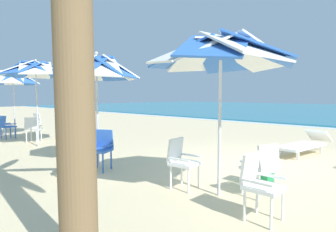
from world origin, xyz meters
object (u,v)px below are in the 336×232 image
(plastic_chair_1, at_px, (262,166))
(plastic_chair_4, at_px, (101,147))
(plastic_chair_3, at_px, (75,152))
(beach_umbrella_0, at_px, (221,53))
(plastic_chair_8, at_px, (6,125))
(plastic_chair_2, at_px, (259,182))
(beach_umbrella_3, at_px, (13,78))
(plastic_chair_6, at_px, (34,122))
(sun_lounger_1, at_px, (304,144))
(beach_umbrella_2, at_px, (36,70))
(cooler_box, at_px, (258,174))
(plastic_chair_0, at_px, (182,160))
(plastic_chair_5, at_px, (33,128))
(beach_umbrella_1, at_px, (97,69))

(plastic_chair_1, distance_m, plastic_chair_4, 3.36)
(plastic_chair_3, bearing_deg, plastic_chair_1, 24.44)
(beach_umbrella_0, xyz_separation_m, plastic_chair_8, (-9.00, -0.33, -1.78))
(plastic_chair_2, height_order, beach_umbrella_3, beach_umbrella_3)
(beach_umbrella_0, bearing_deg, plastic_chair_1, 37.62)
(beach_umbrella_0, relative_size, plastic_chair_1, 3.02)
(beach_umbrella_0, relative_size, plastic_chair_3, 3.02)
(plastic_chair_1, relative_size, plastic_chair_6, 1.00)
(plastic_chair_1, height_order, plastic_chair_4, same)
(plastic_chair_2, xyz_separation_m, sun_lounger_1, (-0.92, 4.73, -0.22))
(plastic_chair_4, height_order, plastic_chair_8, same)
(plastic_chair_1, height_order, beach_umbrella_2, beach_umbrella_2)
(plastic_chair_1, distance_m, cooler_box, 0.67)
(beach_umbrella_2, distance_m, plastic_chair_6, 3.59)
(plastic_chair_1, bearing_deg, beach_umbrella_2, -175.29)
(plastic_chair_3, distance_m, plastic_chair_8, 6.38)
(plastic_chair_8, bearing_deg, plastic_chair_0, 1.40)
(sun_lounger_1, bearing_deg, plastic_chair_3, -115.91)
(beach_umbrella_2, relative_size, sun_lounger_1, 1.23)
(beach_umbrella_0, xyz_separation_m, plastic_chair_6, (-9.43, 0.86, -1.78))
(plastic_chair_6, bearing_deg, plastic_chair_1, -2.58)
(beach_umbrella_0, xyz_separation_m, plastic_chair_5, (-7.50, 0.04, -1.78))
(plastic_chair_8, bearing_deg, plastic_chair_1, 4.41)
(beach_umbrella_0, height_order, plastic_chair_2, beach_umbrella_0)
(beach_umbrella_1, relative_size, plastic_chair_3, 3.00)
(plastic_chair_4, bearing_deg, plastic_chair_6, 169.40)
(sun_lounger_1, bearing_deg, plastic_chair_2, -79.04)
(beach_umbrella_0, xyz_separation_m, beach_umbrella_1, (-3.15, -0.21, -0.07))
(plastic_chair_0, relative_size, plastic_chair_2, 1.00)
(plastic_chair_8, relative_size, cooler_box, 1.73)
(plastic_chair_1, distance_m, beach_umbrella_3, 10.10)
(beach_umbrella_2, bearing_deg, plastic_chair_3, -12.58)
(plastic_chair_3, xyz_separation_m, sun_lounger_1, (2.61, 5.37, -0.22))
(plastic_chair_1, bearing_deg, plastic_chair_5, -177.36)
(plastic_chair_4, bearing_deg, beach_umbrella_3, 175.67)
(beach_umbrella_0, distance_m, plastic_chair_6, 9.64)
(plastic_chair_4, distance_m, plastic_chair_5, 4.79)
(plastic_chair_3, bearing_deg, beach_umbrella_3, 170.29)
(beach_umbrella_0, relative_size, plastic_chair_0, 3.02)
(plastic_chair_8, bearing_deg, beach_umbrella_3, 132.71)
(beach_umbrella_0, height_order, beach_umbrella_3, beach_umbrella_3)
(plastic_chair_2, bearing_deg, plastic_chair_6, 173.05)
(plastic_chair_3, bearing_deg, beach_umbrella_2, 167.42)
(plastic_chair_3, distance_m, plastic_chair_6, 7.03)
(plastic_chair_5, distance_m, beach_umbrella_3, 2.59)
(plastic_chair_2, distance_m, beach_umbrella_1, 4.36)
(plastic_chair_5, xyz_separation_m, beach_umbrella_3, (-1.90, 0.07, 1.76))
(plastic_chair_8, bearing_deg, plastic_chair_6, 109.95)
(beach_umbrella_1, distance_m, plastic_chair_3, 1.96)
(plastic_chair_1, height_order, plastic_chair_6, same)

